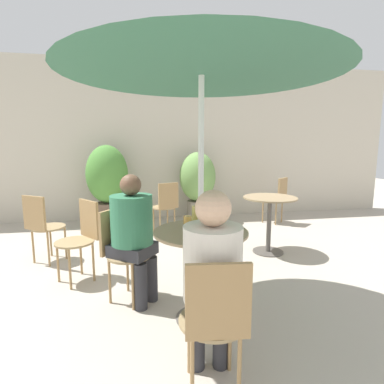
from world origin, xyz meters
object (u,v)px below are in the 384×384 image
(cafe_table_near, at_px, (201,252))
(beer_glass_1, at_px, (188,225))
(bistro_chair_4, at_px, (278,196))
(cafe_table_far, at_px, (270,212))
(bistro_chair_5, at_px, (82,233))
(seated_person_1, at_px, (212,272))
(potted_plant_1, at_px, (198,181))
(umbrella, at_px, (202,55))
(bistro_chair_1, at_px, (215,316))
(bistro_chair_3, at_px, (42,223))
(bistro_chair_2, at_px, (166,203))
(beer_glass_0, at_px, (195,216))
(seated_person_0, at_px, (133,229))
(beer_glass_2, at_px, (217,223))
(potted_plant_0, at_px, (107,179))
(bistro_chair_0, at_px, (121,246))

(cafe_table_near, height_order, beer_glass_1, beer_glass_1)
(bistro_chair_4, bearing_deg, cafe_table_far, 20.63)
(bistro_chair_5, height_order, seated_person_1, seated_person_1)
(potted_plant_1, bearing_deg, cafe_table_near, -100.59)
(umbrella, bearing_deg, bistro_chair_1, -95.85)
(bistro_chair_3, relative_size, bistro_chair_4, 1.00)
(bistro_chair_5, xyz_separation_m, beer_glass_1, (0.97, -1.03, 0.31))
(bistro_chair_2, relative_size, bistro_chair_3, 1.00)
(cafe_table_near, xyz_separation_m, bistro_chair_1, (-0.08, -0.80, -0.06))
(bistro_chair_2, relative_size, bistro_chair_5, 1.00)
(bistro_chair_5, bearing_deg, bistro_chair_4, 81.72)
(beer_glass_0, bearing_deg, bistro_chair_3, 139.98)
(bistro_chair_1, distance_m, seated_person_0, 1.28)
(beer_glass_0, distance_m, beer_glass_1, 0.22)
(beer_glass_2, relative_size, umbrella, 0.07)
(seated_person_1, xyz_separation_m, umbrella, (0.07, 0.66, 1.37))
(cafe_table_far, xyz_separation_m, bistro_chair_4, (0.79, 1.40, -0.05))
(seated_person_1, height_order, beer_glass_1, seated_person_1)
(cafe_table_far, bearing_deg, bistro_chair_3, 177.92)
(cafe_table_far, height_order, potted_plant_0, potted_plant_0)
(beer_glass_0, distance_m, umbrella, 1.23)
(bistro_chair_3, xyz_separation_m, bistro_chair_5, (0.56, -0.53, 0.00))
(cafe_table_far, relative_size, bistro_chair_4, 0.89)
(bistro_chair_4, relative_size, potted_plant_1, 0.65)
(bistro_chair_4, height_order, beer_glass_2, beer_glass_2)
(bistro_chair_5, distance_m, seated_person_1, 1.92)
(beer_glass_2, bearing_deg, cafe_table_far, 52.76)
(beer_glass_0, relative_size, potted_plant_1, 0.13)
(seated_person_0, height_order, umbrella, umbrella)
(bistro_chair_2, bearing_deg, bistro_chair_1, 68.78)
(bistro_chair_1, xyz_separation_m, seated_person_0, (-0.45, 1.18, 0.18))
(bistro_chair_2, relative_size, seated_person_0, 0.72)
(cafe_table_far, bearing_deg, bistro_chair_2, 140.56)
(bistro_chair_5, relative_size, umbrella, 0.38)
(potted_plant_1, height_order, umbrella, umbrella)
(bistro_chair_2, relative_size, bistro_chair_4, 1.00)
(bistro_chair_3, bearing_deg, beer_glass_1, 168.09)
(cafe_table_near, distance_m, bistro_chair_2, 2.44)
(bistro_chair_1, xyz_separation_m, bistro_chair_2, (0.02, 3.24, 0.00))
(seated_person_0, relative_size, potted_plant_1, 0.90)
(beer_glass_2, bearing_deg, bistro_chair_4, 56.40)
(cafe_table_far, height_order, beer_glass_0, beer_glass_0)
(beer_glass_2, xyz_separation_m, potted_plant_0, (-1.15, 3.26, -0.00))
(beer_glass_1, xyz_separation_m, umbrella, (0.12, 0.06, 1.24))
(bistro_chair_5, bearing_deg, cafe_table_far, 61.58)
(beer_glass_0, bearing_deg, bistro_chair_5, 141.94)
(bistro_chair_2, bearing_deg, bistro_chair_0, 52.45)
(bistro_chair_5, bearing_deg, seated_person_0, 4.76)
(bistro_chair_2, distance_m, bistro_chair_4, 2.10)
(bistro_chair_3, bearing_deg, beer_glass_0, 173.62)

